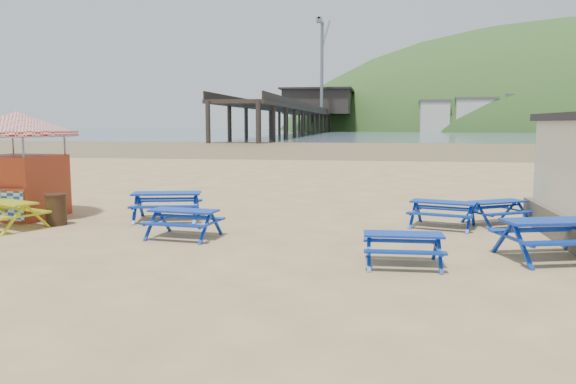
% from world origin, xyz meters
% --- Properties ---
extents(ground, '(400.00, 400.00, 0.00)m').
position_xyz_m(ground, '(0.00, 0.00, 0.00)').
color(ground, tan).
rests_on(ground, ground).
extents(wet_sand, '(400.00, 400.00, 0.00)m').
position_xyz_m(wet_sand, '(0.00, 55.00, 0.00)').
color(wet_sand, brown).
rests_on(wet_sand, ground).
extents(sea, '(400.00, 400.00, 0.00)m').
position_xyz_m(sea, '(0.00, 170.00, 0.01)').
color(sea, '#495B68').
rests_on(sea, ground).
extents(picnic_table_blue_a, '(2.31, 2.02, 0.84)m').
position_xyz_m(picnic_table_blue_a, '(-3.71, 2.16, 0.42)').
color(picnic_table_blue_a, '#0A229A').
rests_on(picnic_table_blue_a, ground).
extents(picnic_table_blue_b, '(2.07, 1.84, 0.73)m').
position_xyz_m(picnic_table_blue_b, '(4.32, 2.23, 0.37)').
color(picnic_table_blue_b, '#0A229A').
rests_on(picnic_table_blue_b, ground).
extents(picnic_table_blue_c, '(2.08, 1.96, 0.69)m').
position_xyz_m(picnic_table_blue_c, '(5.90, 2.91, 0.34)').
color(picnic_table_blue_c, '#0A229A').
rests_on(picnic_table_blue_c, ground).
extents(picnic_table_blue_d, '(1.87, 1.58, 0.72)m').
position_xyz_m(picnic_table_blue_d, '(-2.33, -0.26, 0.36)').
color(picnic_table_blue_d, '#0A229A').
rests_on(picnic_table_blue_d, ground).
extents(picnic_table_blue_e, '(2.42, 2.15, 0.85)m').
position_xyz_m(picnic_table_blue_e, '(6.17, -1.24, 0.43)').
color(picnic_table_blue_e, '#0A229A').
rests_on(picnic_table_blue_e, ground).
extents(picnic_table_blue_f, '(1.63, 1.33, 0.67)m').
position_xyz_m(picnic_table_blue_f, '(3.03, -2.26, 0.33)').
color(picnic_table_blue_f, '#0A229A').
rests_on(picnic_table_blue_f, ground).
extents(picnic_table_yellow, '(2.22, 2.03, 0.75)m').
position_xyz_m(picnic_table_yellow, '(-7.53, 0.18, 0.38)').
color(picnic_table_yellow, '#9DB70C').
rests_on(picnic_table_yellow, ground).
extents(ice_cream_kiosk, '(3.90, 3.90, 3.24)m').
position_xyz_m(ice_cream_kiosk, '(-8.34, 1.92, 2.04)').
color(ice_cream_kiosk, maroon).
rests_on(ice_cream_kiosk, ground).
extents(litter_bin, '(0.61, 0.61, 0.90)m').
position_xyz_m(litter_bin, '(-6.52, 0.87, 0.46)').
color(litter_bin, '#332412').
rests_on(litter_bin, ground).
extents(pier, '(24.00, 220.00, 39.29)m').
position_xyz_m(pier, '(-17.99, 178.23, 5.46)').
color(pier, black).
rests_on(pier, ground).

